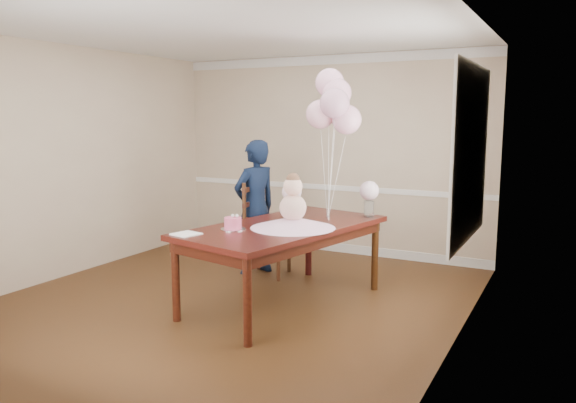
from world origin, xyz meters
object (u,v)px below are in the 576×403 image
Objects in this scene: birthday_cake at (233,223)px; woman at (255,207)px; dining_table_top at (284,227)px; dining_chair_seat at (268,234)px.

woman is at bearing 112.05° from birthday_cake.
dining_table_top is at bearing 53.74° from birthday_cake.
birthday_cake is at bearing -84.37° from dining_chair_seat.
dining_table_top is 4.49× the size of dining_chair_seat.
dining_table_top is at bearing -61.50° from dining_chair_seat.
birthday_cake is 1.38m from dining_chair_seat.
dining_table_top is 1.20m from woman.
dining_table_top is 1.35× the size of woman.
woman reaches higher than dining_chair_seat.
dining_chair_seat is 0.30× the size of woman.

